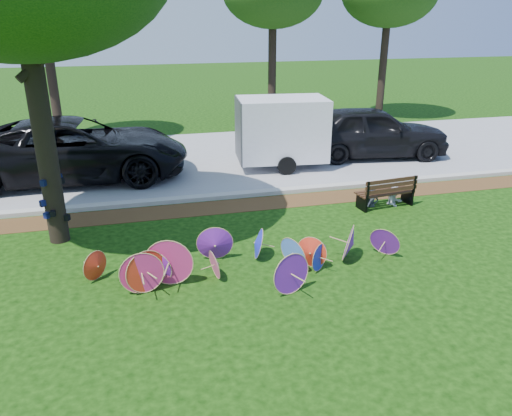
# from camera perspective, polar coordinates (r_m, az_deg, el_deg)

# --- Properties ---
(ground) EXTENTS (90.00, 90.00, 0.00)m
(ground) POSITION_cam_1_polar(r_m,az_deg,el_deg) (9.49, -0.02, -9.66)
(ground) COLOR black
(ground) RESTS_ON ground
(mulch_strip) EXTENTS (90.00, 1.00, 0.01)m
(mulch_strip) POSITION_cam_1_polar(r_m,az_deg,el_deg) (13.46, -4.64, 0.05)
(mulch_strip) COLOR #472D16
(mulch_strip) RESTS_ON ground
(curb) EXTENTS (90.00, 0.30, 0.12)m
(curb) POSITION_cam_1_polar(r_m,az_deg,el_deg) (14.09, -5.12, 1.27)
(curb) COLOR #B7B5AD
(curb) RESTS_ON ground
(street) EXTENTS (90.00, 8.00, 0.01)m
(street) POSITION_cam_1_polar(r_m,az_deg,el_deg) (18.02, -7.23, 5.53)
(street) COLOR gray
(street) RESTS_ON ground
(parasol_pile) EXTENTS (6.55, 2.09, 0.95)m
(parasol_pile) POSITION_cam_1_polar(r_m,az_deg,el_deg) (9.89, -2.64, -5.73)
(parasol_pile) COLOR purple
(parasol_pile) RESTS_ON ground
(black_van) EXTENTS (7.00, 3.49, 1.90)m
(black_van) POSITION_cam_1_polar(r_m,az_deg,el_deg) (16.52, -19.93, 6.35)
(black_van) COLOR black
(black_van) RESTS_ON ground
(dark_pickup) EXTENTS (5.62, 2.88, 1.83)m
(dark_pickup) POSITION_cam_1_polar(r_m,az_deg,el_deg) (18.53, 13.04, 8.50)
(dark_pickup) COLOR black
(dark_pickup) RESTS_ON ground
(cargo_trailer) EXTENTS (3.03, 2.09, 2.61)m
(cargo_trailer) POSITION_cam_1_polar(r_m,az_deg,el_deg) (16.74, 2.99, 9.03)
(cargo_trailer) COLOR white
(cargo_trailer) RESTS_ON ground
(park_bench) EXTENTS (1.68, 0.80, 0.85)m
(park_bench) POSITION_cam_1_polar(r_m,az_deg,el_deg) (13.85, 14.49, 1.88)
(park_bench) COLOR black
(park_bench) RESTS_ON ground
(person_left) EXTENTS (0.47, 0.40, 1.08)m
(person_left) POSITION_cam_1_polar(r_m,az_deg,el_deg) (13.69, 13.15, 2.31)
(person_left) COLOR #3B4250
(person_left) RESTS_ON ground
(person_right) EXTENTS (0.59, 0.51, 1.04)m
(person_right) POSITION_cam_1_polar(r_m,az_deg,el_deg) (14.02, 15.70, 2.42)
(person_right) COLOR silver
(person_right) RESTS_ON ground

